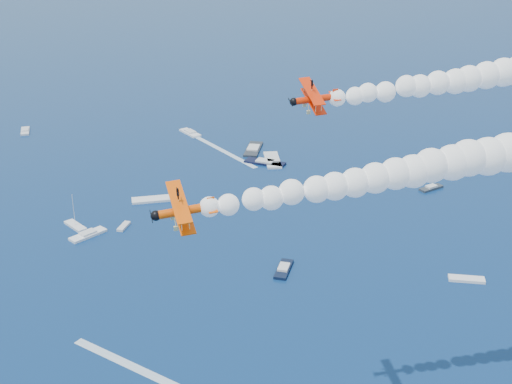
{
  "coord_description": "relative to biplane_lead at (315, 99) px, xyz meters",
  "views": [
    {
      "loc": [
        -8.86,
        -64.46,
        85.46
      ],
      "look_at": [
        -2.11,
        19.31,
        48.67
      ],
      "focal_mm": 48.55,
      "sensor_mm": 36.0,
      "label": 1
    }
  ],
  "objects": [
    {
      "name": "spectator_boats",
      "position": [
        -4.79,
        90.41,
        -57.96
      ],
      "size": [
        222.29,
        171.52,
        0.7
      ],
      "color": "silver",
      "rests_on": "ground"
    },
    {
      "name": "biplane_trail",
      "position": [
        -18.43,
        -20.3,
        -7.27
      ],
      "size": [
        9.33,
        10.73,
        7.34
      ],
      "primitive_type": null,
      "rotation": [
        -0.2,
        0.07,
        3.31
      ],
      "color": "#FF5305"
    },
    {
      "name": "smoke_trail_lead",
      "position": [
        24.88,
        3.3,
        1.87
      ],
      "size": [
        50.4,
        17.72,
        9.27
      ],
      "primitive_type": null,
      "rotation": [
        0.0,
        0.0,
        3.27
      ],
      "color": "white"
    },
    {
      "name": "biplane_lead",
      "position": [
        0.0,
        0.0,
        0.0
      ],
      "size": [
        8.41,
        9.82,
        7.07
      ],
      "primitive_type": null,
      "rotation": [
        -0.24,
        0.07,
        3.27
      ],
      "color": "#F72905"
    },
    {
      "name": "smoke_trail_trail",
      "position": [
        6.3,
        -16.0,
        -5.4
      ],
      "size": [
        50.59,
        21.34,
        9.27
      ],
      "primitive_type": null,
      "rotation": [
        0.0,
        0.0,
        3.31
      ],
      "color": "white"
    },
    {
      "name": "boat_wakes",
      "position": [
        8.48,
        52.33,
        -58.28
      ],
      "size": [
        107.91,
        168.39,
        0.04
      ],
      "color": "white",
      "rests_on": "ground"
    }
  ]
}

